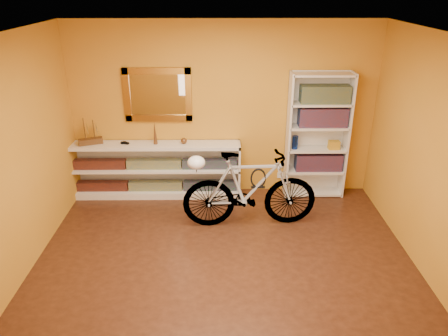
{
  "coord_description": "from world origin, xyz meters",
  "views": [
    {
      "loc": [
        -0.04,
        -4.07,
        3.07
      ],
      "look_at": [
        0.0,
        0.7,
        0.95
      ],
      "focal_mm": 33.9,
      "sensor_mm": 36.0,
      "label": 1
    }
  ],
  "objects_px": {
    "console_unit": "(155,170)",
    "helmet": "(196,163)",
    "bicycle": "(250,189)",
    "bookcase": "(317,136)"
  },
  "relations": [
    {
      "from": "console_unit",
      "to": "bookcase",
      "type": "relative_size",
      "value": 1.37
    },
    {
      "from": "bookcase",
      "to": "helmet",
      "type": "distance_m",
      "value": 1.99
    },
    {
      "from": "bookcase",
      "to": "helmet",
      "type": "xyz_separation_m",
      "value": [
        -1.75,
        -0.95,
        -0.01
      ]
    },
    {
      "from": "bicycle",
      "to": "helmet",
      "type": "height_order",
      "value": "bicycle"
    },
    {
      "from": "bookcase",
      "to": "bicycle",
      "type": "bearing_deg",
      "value": -138.99
    },
    {
      "from": "bicycle",
      "to": "helmet",
      "type": "relative_size",
      "value": 7.95
    },
    {
      "from": "bicycle",
      "to": "bookcase",
      "type": "bearing_deg",
      "value": -52.17
    },
    {
      "from": "console_unit",
      "to": "helmet",
      "type": "relative_size",
      "value": 11.33
    },
    {
      "from": "console_unit",
      "to": "bicycle",
      "type": "bearing_deg",
      "value": -32.65
    },
    {
      "from": "bicycle",
      "to": "helmet",
      "type": "distance_m",
      "value": 0.81
    }
  ]
}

